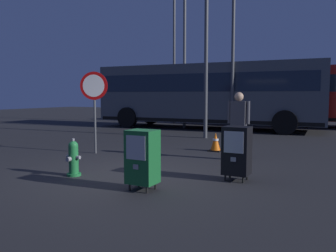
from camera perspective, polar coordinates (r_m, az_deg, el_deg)
name	(u,v)px	position (r m, az deg, el deg)	size (l,w,h in m)	color
ground_plane	(127,174)	(7.13, -6.72, -7.89)	(60.00, 60.00, 0.00)	#262628
fire_hydrant	(73,158)	(7.15, -15.29, -5.14)	(0.33, 0.32, 0.75)	#1E7238
newspaper_box_primary	(237,150)	(6.60, 11.24, -3.97)	(0.48, 0.42, 1.02)	black
newspaper_box_secondary	(142,157)	(5.84, -4.23, -5.06)	(0.48, 0.42, 1.02)	black
stop_sign	(94,95)	(9.65, -12.05, 5.01)	(0.71, 0.31, 2.23)	#4C4F54
pedestrian	(238,122)	(8.63, 11.52, 0.67)	(0.55, 0.22, 1.67)	black
traffic_cone	(216,142)	(10.00, 7.82, -2.64)	(0.36, 0.36, 0.53)	black
bus_near	(207,93)	(16.62, 6.51, 5.46)	(10.62, 3.23, 3.00)	#4C5156
bus_far	(285,93)	(19.59, 18.71, 5.17)	(10.69, 3.55, 3.00)	red
street_light_near_left	(185,41)	(16.92, 2.75, 13.76)	(0.32, 0.32, 7.16)	#4C4F54
street_light_near_right	(233,28)	(15.19, 10.69, 15.55)	(0.32, 0.32, 7.60)	#4C4F54
street_light_far_left	(174,44)	(19.85, 1.02, 13.34)	(0.32, 0.32, 7.73)	#4C4F54
street_light_far_right	(206,20)	(13.19, 6.33, 16.88)	(0.32, 0.32, 7.45)	#4C4F54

